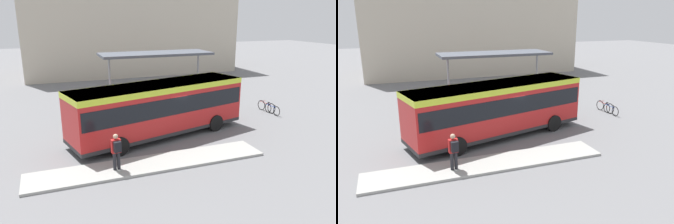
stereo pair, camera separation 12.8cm
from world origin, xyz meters
TOP-DOWN VIEW (x-y plane):
  - ground_plane at (0.00, 0.00)m, footprint 120.00×120.00m
  - curb_island at (-1.65, -3.51)m, footprint 10.96×1.80m
  - city_bus at (0.01, 0.00)m, footprint 10.49×4.98m
  - pedestrian_waiting at (-3.23, -3.65)m, footprint 0.42×0.45m
  - bicycle_blue at (8.73, 1.28)m, footprint 0.48×1.59m
  - bicycle_red at (8.74, 1.97)m, footprint 0.48×1.69m
  - station_shelter at (2.02, 6.57)m, footprint 8.21×2.92m
  - station_building at (4.22, 23.25)m, footprint 23.94×10.16m

SIDE VIEW (x-z plane):
  - ground_plane at x=0.00m, z-range 0.00..0.00m
  - curb_island at x=-1.65m, z-range 0.00..0.12m
  - bicycle_blue at x=8.73m, z-range 0.00..0.69m
  - bicycle_red at x=8.74m, z-range 0.00..0.73m
  - pedestrian_waiting at x=-3.23m, z-range 0.24..1.88m
  - city_bus at x=0.01m, z-range 0.26..3.27m
  - station_shelter at x=2.02m, z-range 1.81..5.77m
  - station_building at x=4.22m, z-range 0.00..11.30m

